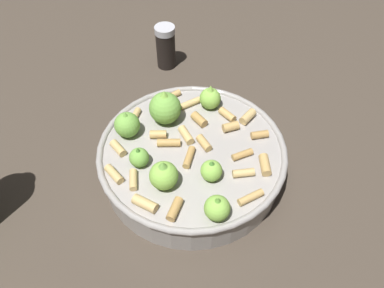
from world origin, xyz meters
TOP-DOWN VIEW (x-y plane):
  - ground_plane at (0.00, 0.00)m, footprint 2.40×2.40m
  - cooking_pan at (-0.00, -0.00)m, footprint 0.26×0.26m
  - pepper_shaker at (-0.24, -0.10)m, footprint 0.04×0.04m

SIDE VIEW (x-z plane):
  - ground_plane at x=0.00m, z-range 0.00..0.00m
  - cooking_pan at x=0.00m, z-range -0.02..0.08m
  - pepper_shaker at x=-0.24m, z-range 0.00..0.08m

